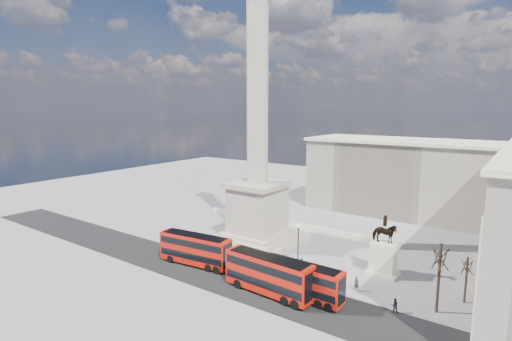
{
  "coord_description": "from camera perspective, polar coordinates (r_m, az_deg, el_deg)",
  "views": [
    {
      "loc": [
        39.23,
        -50.62,
        23.78
      ],
      "look_at": [
        2.09,
        1.63,
        13.5
      ],
      "focal_mm": 28.0,
      "sensor_mm": 36.0,
      "label": 1
    }
  ],
  "objects": [
    {
      "name": "building_northeast",
      "position": [
        93.91,
        23.09,
        -1.1
      ],
      "size": [
        51.0,
        17.0,
        16.6
      ],
      "color": "beige",
      "rests_on": "ground"
    },
    {
      "name": "pedestrian_walking",
      "position": [
        55.61,
        14.18,
        -15.44
      ],
      "size": [
        0.81,
        0.7,
        1.87
      ],
      "primitive_type": "imported",
      "rotation": [
        0.0,
        0.0,
        0.45
      ],
      "color": "#282329",
      "rests_on": "ground"
    },
    {
      "name": "victorian_lamp",
      "position": [
        61.41,
        6.05,
        -10.01
      ],
      "size": [
        0.54,
        0.54,
        6.32
      ],
      "rotation": [
        0.0,
        0.0,
        0.38
      ],
      "color": "black",
      "rests_on": "ground"
    },
    {
      "name": "red_bus_a",
      "position": [
        62.1,
        -8.61,
        -11.06
      ],
      "size": [
        11.88,
        3.95,
        4.73
      ],
      "rotation": [
        0.0,
        0.0,
        0.11
      ],
      "color": "red",
      "rests_on": "ground"
    },
    {
      "name": "balustrade_wall",
      "position": [
        80.73,
        4.75,
        -7.64
      ],
      "size": [
        40.0,
        0.6,
        1.1
      ],
      "primitive_type": "cube",
      "color": "beige",
      "rests_on": "ground"
    },
    {
      "name": "pedestrian_crossing",
      "position": [
        60.77,
        6.55,
        -13.09
      ],
      "size": [
        0.9,
        1.1,
        1.75
      ],
      "primitive_type": "imported",
      "rotation": [
        0.0,
        0.0,
        2.12
      ],
      "color": "#282329",
      "rests_on": "ground"
    },
    {
      "name": "equestrian_statue",
      "position": [
        60.7,
        17.74,
        -11.28
      ],
      "size": [
        4.25,
        3.19,
        8.79
      ],
      "color": "beige",
      "rests_on": "ground"
    },
    {
      "name": "nelsons_column",
      "position": [
        68.92,
        0.21,
        0.05
      ],
      "size": [
        14.0,
        14.0,
        49.85
      ],
      "color": "#BAAD9B",
      "rests_on": "ground"
    },
    {
      "name": "pedestrian_standing",
      "position": [
        51.63,
        19.18,
        -17.74
      ],
      "size": [
        1.09,
        1.01,
        1.79
      ],
      "primitive_type": "imported",
      "rotation": [
        0.0,
        0.0,
        3.65
      ],
      "color": "#282329",
      "rests_on": "ground"
    },
    {
      "name": "asphalt_road",
      "position": [
        58.2,
        -4.46,
        -15.03
      ],
      "size": [
        120.0,
        9.0,
        0.01
      ],
      "primitive_type": "cube",
      "color": "black",
      "rests_on": "ground"
    },
    {
      "name": "ground",
      "position": [
        68.31,
        -2.26,
        -11.27
      ],
      "size": [
        180.0,
        180.0,
        0.0
      ],
      "primitive_type": "plane",
      "color": "gray",
      "rests_on": "ground"
    },
    {
      "name": "red_bus_c",
      "position": [
        52.01,
        6.49,
        -15.29
      ],
      "size": [
        11.06,
        2.75,
        4.47
      ],
      "rotation": [
        0.0,
        0.0,
        -0.01
      ],
      "color": "red",
      "rests_on": "ground"
    },
    {
      "name": "red_bus_b",
      "position": [
        52.57,
        1.85,
        -14.64
      ],
      "size": [
        12.42,
        3.52,
        4.98
      ],
      "rotation": [
        0.0,
        0.0,
        -0.06
      ],
      "color": "red",
      "rests_on": "ground"
    },
    {
      "name": "bare_tree_mid",
      "position": [
        55.76,
        27.96,
        -11.85
      ],
      "size": [
        1.62,
        1.62,
        6.14
      ],
      "rotation": [
        0.0,
        0.0,
        -0.2
      ],
      "color": "#332319",
      "rests_on": "ground"
    },
    {
      "name": "bare_tree_near",
      "position": [
        51.19,
        24.85,
        -10.99
      ],
      "size": [
        2.01,
        2.01,
        8.79
      ],
      "rotation": [
        0.0,
        0.0,
        -0.19
      ],
      "color": "#332319",
      "rests_on": "ground"
    }
  ]
}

